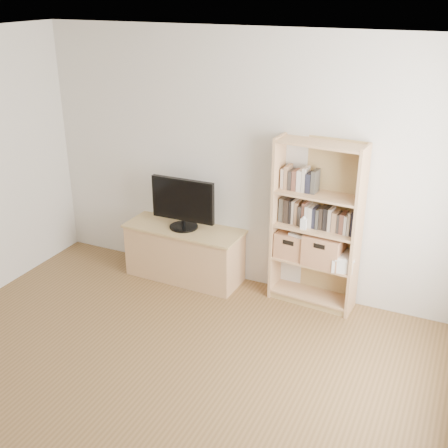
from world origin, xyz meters
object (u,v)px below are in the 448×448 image
Objects in this scene: basket_left at (293,244)px; laptop at (309,235)px; bookshelf at (316,226)px; baby_monitor at (304,224)px; basket_right at (324,249)px; television at (183,203)px; tv_stand at (185,254)px.

laptop is at bearing -3.27° from basket_left.
bookshelf is 0.14m from baby_monitor.
laptop is (0.16, -0.02, 0.14)m from basket_left.
television is at bearing -171.67° from basket_right.
basket_right is 1.13× the size of laptop.
basket_left is 0.96× the size of laptop.
bookshelf is at bearing 22.75° from laptop.
tv_stand is 1.42m from baby_monitor.
tv_stand is 1.50m from bookshelf.
laptop is (1.33, 0.07, 0.45)m from tv_stand.
baby_monitor reaches higher than tv_stand.
tv_stand is at bearing -177.50° from baby_monitor.
television is 1.29m from baby_monitor.
baby_monitor reaches higher than basket_left.
bookshelf is 4.59× the size of basket_right.
television reaches higher than basket_left.
basket_left is at bearing -172.43° from laptop.
baby_monitor is (1.29, -0.00, 0.01)m from television.
laptop is (1.33, 0.07, -0.13)m from television.
baby_monitor is 0.30× the size of basket_right.
television reaches higher than tv_stand.
basket_left is 0.32m from basket_right.
basket_right is at bearing -2.60° from bookshelf.
basket_right is at bearing 13.82° from laptop.
tv_stand is 11.49× the size of baby_monitor.
basket_left reaches higher than tv_stand.
tv_stand is at bearing -171.43° from basket_left.
basket_left is 0.85× the size of basket_right.
basket_left is at bearing 144.39° from baby_monitor.
television is 1.34m from laptop.
basket_right is (0.32, -0.02, 0.02)m from basket_left.
bookshelf is 0.33m from basket_left.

